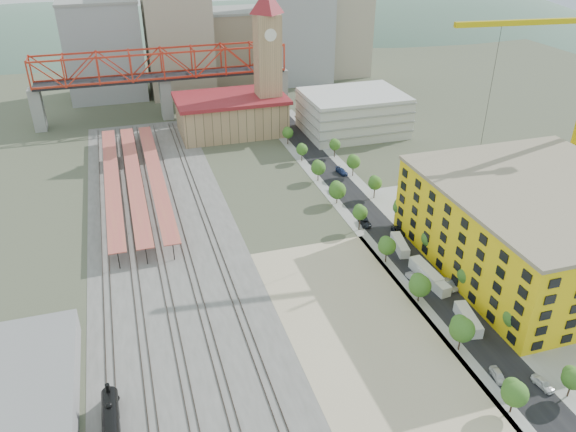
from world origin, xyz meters
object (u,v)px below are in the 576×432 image
object	(u,v)px
clock_tower	(267,49)
site_trailer_b	(434,282)
site_trailer_d	(400,245)
site_trailer_c	(426,273)
site_trailer_a	(468,319)
construction_building	(541,227)
car_0	(498,375)

from	to	relation	value
clock_tower	site_trailer_b	size ratio (longest dim) A/B	5.83
site_trailer_d	site_trailer_c	bearing A→B (deg)	-79.11
site_trailer_a	site_trailer_b	bearing A→B (deg)	99.87
construction_building	site_trailer_b	distance (m)	27.30
site_trailer_b	construction_building	bearing A→B (deg)	-3.42
site_trailer_b	car_0	bearing A→B (deg)	-102.96
site_trailer_a	site_trailer_d	size ratio (longest dim) A/B	1.02
site_trailer_a	clock_tower	bearing A→B (deg)	103.87
site_trailer_b	car_0	xyz separation A→B (m)	(-3.00, -26.74, -0.52)
site_trailer_c	car_0	world-z (taller)	site_trailer_c
site_trailer_a	construction_building	bearing A→B (deg)	38.73
clock_tower	site_trailer_a	bearing A→B (deg)	-86.00
construction_building	site_trailer_d	size ratio (longest dim) A/B	5.87
construction_building	car_0	world-z (taller)	construction_building
clock_tower	site_trailer_a	world-z (taller)	clock_tower
site_trailer_c	site_trailer_d	size ratio (longest dim) A/B	1.15
construction_building	site_trailer_a	size ratio (longest dim) A/B	5.74
clock_tower	site_trailer_d	xyz separation A→B (m)	(8.00, -86.04, -27.52)
clock_tower	site_trailer_c	xyz separation A→B (m)	(8.00, -98.18, -27.34)
site_trailer_c	construction_building	bearing A→B (deg)	-6.98
site_trailer_b	site_trailer_a	bearing A→B (deg)	-96.56
construction_building	car_0	bearing A→B (deg)	-135.83
site_trailer_a	site_trailer_c	world-z (taller)	site_trailer_c
site_trailer_a	site_trailer_d	xyz separation A→B (m)	(0.00, 28.28, -0.03)
site_trailer_b	site_trailer_d	world-z (taller)	site_trailer_b
car_0	site_trailer_d	bearing A→B (deg)	95.73
site_trailer_c	car_0	distance (m)	30.14
clock_tower	site_trailer_a	xyz separation A→B (m)	(8.00, -114.33, -27.49)
site_trailer_a	car_0	bearing A→B (deg)	-92.36
construction_building	site_trailer_c	world-z (taller)	construction_building
site_trailer_c	site_trailer_d	distance (m)	12.14
site_trailer_b	site_trailer_d	distance (m)	15.38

